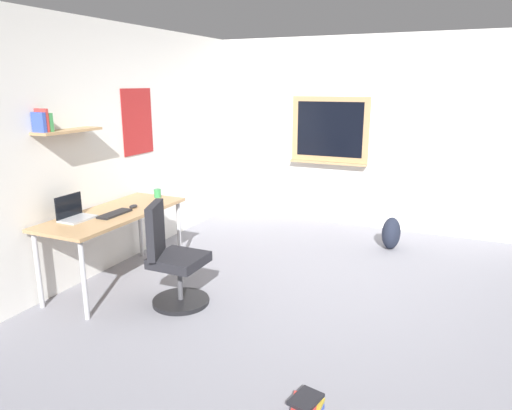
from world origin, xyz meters
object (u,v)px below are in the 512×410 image
office_chair (172,262)px  backpack (391,233)px  desk (114,219)px  book_stack_on_floor (306,406)px  keyboard (115,214)px  coffee_mug (157,193)px  computer_mouse (133,206)px  laptop (74,214)px

office_chair → backpack: 2.84m
desk → book_stack_on_floor: desk is taller
desk → keyboard: bearing=-133.8°
keyboard → coffee_mug: bearing=3.8°
coffee_mug → book_stack_on_floor: (-1.77, -2.34, -0.74)m
book_stack_on_floor → desk: bearing=65.3°
office_chair → computer_mouse: 0.86m
laptop → keyboard: bearing=-40.7°
keyboard → coffee_mug: (0.76, 0.05, 0.04)m
desk → coffee_mug: (0.68, -0.03, 0.12)m
laptop → backpack: laptop is taller
desk → laptop: laptop is taller
office_chair → backpack: bearing=-34.1°
coffee_mug → backpack: (1.50, -2.33, -0.60)m
desk → laptop: bearing=156.4°
coffee_mug → computer_mouse: bearing=-174.1°
office_chair → coffee_mug: bearing=41.5°
office_chair → computer_mouse: office_chair is taller
laptop → computer_mouse: 0.60m
computer_mouse → backpack: 3.08m
keyboard → backpack: bearing=-45.2°
desk → office_chair: size_ratio=1.65×
book_stack_on_floor → office_chair: bearing=59.7°
computer_mouse → book_stack_on_floor: bearing=-119.4°
coffee_mug → backpack: 2.84m
laptop → computer_mouse: bearing=-23.0°
computer_mouse → office_chair: bearing=-117.4°
office_chair → book_stack_on_floor: 1.88m
desk → coffee_mug: 0.69m
keyboard → office_chair: bearing=-96.6°
keyboard → backpack: (2.27, -2.28, -0.56)m
laptop → keyboard: size_ratio=0.84×
coffee_mug → backpack: coffee_mug is taller
desk → backpack: 3.26m
desk → backpack: size_ratio=3.97×
keyboard → computer_mouse: (0.28, 0.00, 0.01)m
laptop → book_stack_on_floor: 2.73m
coffee_mug → book_stack_on_floor: coffee_mug is taller
laptop → computer_mouse: size_ratio=2.98×
laptop → coffee_mug: laptop is taller
book_stack_on_floor → backpack: bearing=0.0°
backpack → computer_mouse: bearing=131.0°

